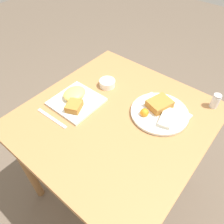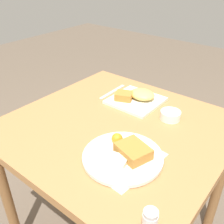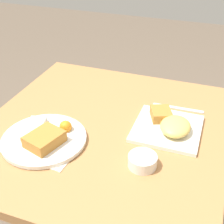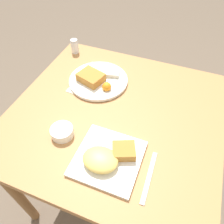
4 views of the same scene
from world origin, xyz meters
name	(u,v)px [view 1 (image 1 of 4)]	position (x,y,z in m)	size (l,w,h in m)	color
ground_plane	(115,185)	(0.00, 0.00, 0.00)	(8.00, 8.00, 0.00)	brown
dining_table	(116,128)	(0.00, 0.00, 0.67)	(0.91, 0.88, 0.77)	#B27A47
menu_card	(163,110)	(-0.18, 0.16, 0.77)	(0.17, 0.27, 0.00)	beige
plate_square_near	(75,99)	(0.06, -0.23, 0.79)	(0.24, 0.24, 0.06)	white
plate_oval_far	(159,111)	(-0.15, 0.16, 0.79)	(0.29, 0.29, 0.05)	white
sauce_ramekin	(107,83)	(-0.16, -0.19, 0.79)	(0.09, 0.09, 0.04)	white
salt_shaker	(215,102)	(-0.38, 0.35, 0.80)	(0.04, 0.04, 0.08)	white
butter_knife	(52,118)	(0.22, -0.24, 0.77)	(0.02, 0.20, 0.00)	silver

